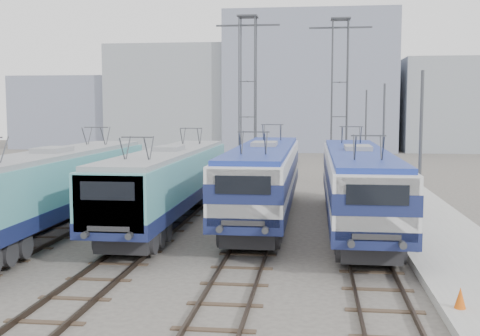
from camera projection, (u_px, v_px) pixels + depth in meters
name	position (u px, v px, depth m)	size (l,w,h in m)	color
ground	(179.00, 266.00, 21.46)	(160.00, 160.00, 0.00)	#514C47
platform	(431.00, 226.00, 28.09)	(4.00, 70.00, 0.30)	#9E9E99
locomotive_far_left	(51.00, 185.00, 26.45)	(2.87, 18.14, 3.41)	#161E4B
locomotive_center_left	(168.00, 179.00, 29.05)	(2.79, 17.60, 3.31)	#161E4B
locomotive_center_right	(264.00, 174.00, 30.19)	(2.90, 18.33, 3.45)	#161E4B
locomotive_far_right	(358.00, 180.00, 27.86)	(2.87, 18.13, 3.41)	#161E4B
catenary_tower_west	(248.00, 94.00, 42.53)	(4.50, 1.20, 12.00)	#3F4247
catenary_tower_east	(339.00, 94.00, 43.70)	(4.50, 1.20, 12.00)	#3F4247
mast_front	(420.00, 166.00, 22.03)	(0.12, 0.12, 7.00)	#3F4247
mast_mid	(383.00, 146.00, 33.88)	(0.12, 0.12, 7.00)	#3F4247
mast_rear	(366.00, 136.00, 45.73)	(0.12, 0.12, 7.00)	#3F4247
safety_cone	(460.00, 298.00, 16.04)	(0.31, 0.31, 0.58)	#D4540E
building_west	(180.00, 98.00, 83.71)	(18.00, 12.00, 14.00)	gray
building_center	(310.00, 83.00, 81.29)	(22.00, 14.00, 18.00)	gray
building_east	(462.00, 105.00, 79.13)	(16.00, 12.00, 12.00)	gray
building_far_west	(70.00, 112.00, 85.87)	(14.00, 10.00, 10.00)	gray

